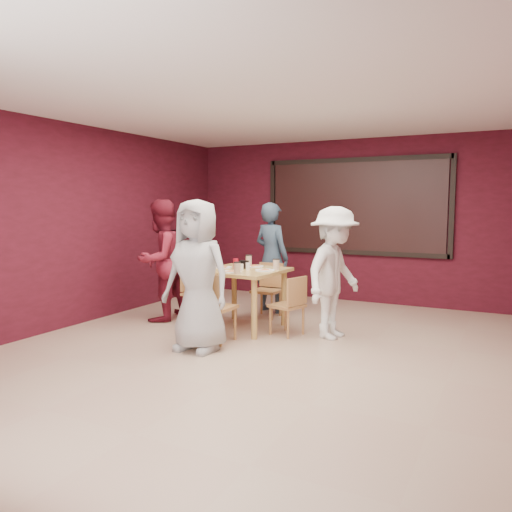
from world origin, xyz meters
The scene contains 11 objects.
floor centered at (0.00, 0.00, 0.00)m, with size 7.00×7.00×0.00m, color tan.
window_blinds centered at (0.00, 3.45, 1.65)m, with size 3.00×0.02×1.50m, color black.
dining_table centered at (-0.80, 0.92, 0.71)m, with size 1.08×1.08×0.97m.
chair_front centered at (-0.79, 0.11, 0.49)m, with size 0.42×0.42×0.86m.
chair_back centered at (-0.82, 1.73, 0.45)m, with size 0.40×0.40×0.80m.
chair_left centered at (-1.64, 0.98, 0.47)m, with size 0.45×0.45×0.83m.
chair_right centered at (-0.08, 0.86, 0.44)m, with size 0.46×0.46×0.77m.
diner_front centered at (-0.78, -0.22, 0.87)m, with size 0.86×0.56×1.75m, color #AEAEAE.
diner_back centered at (-0.93, 2.07, 0.86)m, with size 0.63×0.41×1.72m, color #324559.
diner_left centered at (-2.11, 0.81, 0.88)m, with size 0.86×0.67×1.76m, color maroon.
diner_right centered at (0.45, 1.01, 0.83)m, with size 1.08×0.62×1.67m, color white.
Camera 1 is at (2.40, -4.96, 1.70)m, focal length 35.00 mm.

